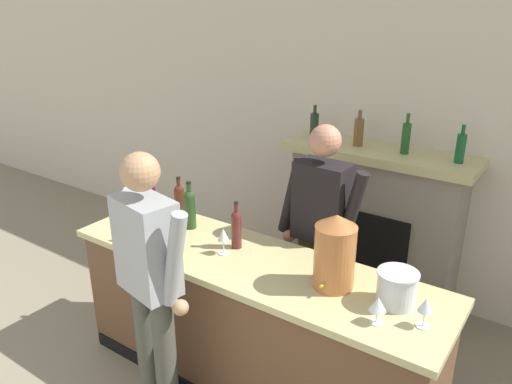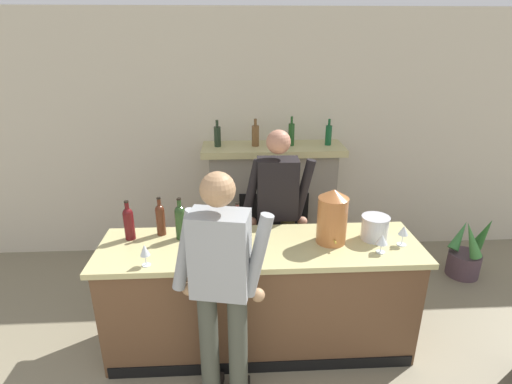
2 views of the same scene
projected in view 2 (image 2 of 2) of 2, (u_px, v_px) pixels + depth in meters
name	position (u px, v px, depth m)	size (l,w,h in m)	color
wall_back_panel	(233.00, 139.00, 4.53)	(12.00, 0.07, 2.75)	beige
bar_counter	(260.00, 296.00, 3.26)	(2.50, 0.70, 0.96)	brown
fireplace_stone	(272.00, 202.00, 4.56)	(1.53, 0.52, 1.67)	gray
potted_plant_corner	(467.00, 254.00, 4.32)	(0.43, 0.43, 0.75)	#523E47
person_customer	(222.00, 288.00, 2.54)	(0.65, 0.36, 1.75)	#44473C
person_bartender	(277.00, 214.00, 3.62)	(0.66, 0.31, 1.73)	#48472A
copper_dispenser	(332.00, 216.00, 3.06)	(0.23, 0.27, 0.44)	#B06835
ice_bucket_steel	(375.00, 228.00, 3.15)	(0.22, 0.22, 0.19)	silver
wine_bottle_chardonnay_pale	(160.00, 218.00, 3.20)	(0.07, 0.07, 0.32)	#502515
wine_bottle_burgundy_dark	(129.00, 222.00, 3.13)	(0.08, 0.08, 0.33)	#541113
wine_bottle_riesling_slim	(237.00, 224.00, 3.11)	(0.07, 0.07, 0.32)	#562220
wine_bottle_cabernet_heavy	(180.00, 221.00, 3.13)	(0.08, 0.08, 0.35)	#25421D
wine_glass_front_right	(236.00, 233.00, 3.01)	(0.07, 0.07, 0.18)	silver
wine_glass_mid_counter	(145.00, 251.00, 2.77)	(0.07, 0.07, 0.17)	silver
wine_glass_by_dispenser	(403.00, 231.00, 3.04)	(0.08, 0.08, 0.16)	silver
wine_glass_back_row	(382.00, 240.00, 2.94)	(0.09, 0.09, 0.15)	silver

